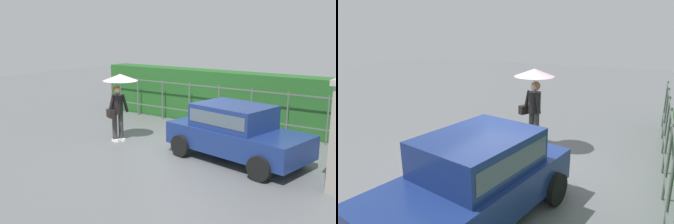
# 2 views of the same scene
# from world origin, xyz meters

# --- Properties ---
(ground_plane) EXTENTS (40.00, 40.00, 0.00)m
(ground_plane) POSITION_xyz_m (0.00, 0.00, 0.00)
(ground_plane) COLOR slate
(car) EXTENTS (3.95, 2.40, 1.48)m
(car) POSITION_xyz_m (1.76, 0.18, 0.80)
(car) COLOR navy
(car) RESTS_ON ground
(pedestrian) EXTENTS (1.06, 1.06, 2.08)m
(pedestrian) POSITION_xyz_m (-1.93, -0.26, 1.58)
(pedestrian) COLOR #333333
(pedestrian) RESTS_ON ground
(fence_section) EXTENTS (10.96, 0.05, 1.50)m
(fence_section) POSITION_xyz_m (0.33, 3.00, 0.83)
(fence_section) COLOR #59605B
(fence_section) RESTS_ON ground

